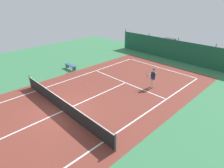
% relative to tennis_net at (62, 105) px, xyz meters
% --- Properties ---
extents(ground_plane, '(36.00, 36.00, 0.00)m').
position_rel_tennis_net_xyz_m(ground_plane, '(0.00, 0.00, -0.51)').
color(ground_plane, '#387A4C').
extents(court_surface, '(11.02, 26.60, 0.01)m').
position_rel_tennis_net_xyz_m(court_surface, '(0.00, 0.00, -0.51)').
color(court_surface, brown).
rests_on(court_surface, ground).
extents(tennis_net, '(10.12, 0.10, 1.10)m').
position_rel_tennis_net_xyz_m(tennis_net, '(0.00, 0.00, 0.00)').
color(tennis_net, black).
rests_on(tennis_net, ground).
extents(back_fence, '(16.30, 0.98, 2.70)m').
position_rel_tennis_net_xyz_m(back_fence, '(-0.00, 15.81, 0.16)').
color(back_fence, '#195138').
rests_on(back_fence, ground).
extents(tennis_player, '(0.75, 0.73, 1.64)m').
position_rel_tennis_net_xyz_m(tennis_player, '(2.17, 7.36, 0.45)').
color(tennis_player, beige).
rests_on(tennis_player, ground).
extents(tennis_ball_near_player, '(0.07, 0.07, 0.07)m').
position_rel_tennis_net_xyz_m(tennis_ball_near_player, '(-3.14, 3.67, -0.48)').
color(tennis_ball_near_player, '#CCDB33').
rests_on(tennis_ball_near_player, ground).
extents(tennis_ball_midcourt, '(0.07, 0.07, 0.07)m').
position_rel_tennis_net_xyz_m(tennis_ball_midcourt, '(3.41, 4.14, -0.48)').
color(tennis_ball_midcourt, '#CCDB33').
rests_on(tennis_ball_midcourt, ground).
extents(parked_car, '(2.12, 4.26, 1.68)m').
position_rel_tennis_net_xyz_m(parked_car, '(-2.96, 18.26, 0.33)').
color(parked_car, black).
rests_on(parked_car, ground).
extents(courtside_bench, '(1.60, 0.40, 0.49)m').
position_rel_tennis_net_xyz_m(courtside_bench, '(-6.31, 4.77, -0.14)').
color(courtside_bench, '#335184').
rests_on(courtside_bench, ground).
extents(water_bottle, '(0.08, 0.08, 0.24)m').
position_rel_tennis_net_xyz_m(water_bottle, '(-5.32, 3.73, -0.39)').
color(water_bottle, '#D84C38').
rests_on(water_bottle, ground).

